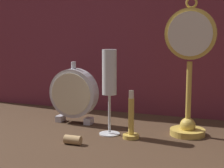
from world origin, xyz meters
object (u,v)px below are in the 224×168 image
(mantel_clock_silver, at_px, (74,94))
(champagne_flute, at_px, (110,79))
(pocket_watch_on_stand, at_px, (189,71))
(wine_cork, at_px, (73,140))
(brass_candlestick, at_px, (131,123))

(mantel_clock_silver, relative_size, champagne_flute, 0.81)
(pocket_watch_on_stand, relative_size, wine_cork, 8.50)
(brass_candlestick, xyz_separation_m, wine_cork, (-0.12, -0.10, -0.03))
(mantel_clock_silver, xyz_separation_m, wine_cork, (0.09, -0.19, -0.08))
(mantel_clock_silver, height_order, brass_candlestick, mantel_clock_silver)
(pocket_watch_on_stand, distance_m, mantel_clock_silver, 0.35)
(mantel_clock_silver, height_order, wine_cork, mantel_clock_silver)
(wine_cork, bearing_deg, champagne_flute, 64.05)
(pocket_watch_on_stand, xyz_separation_m, wine_cork, (-0.25, -0.18, -0.16))
(champagne_flute, distance_m, brass_candlestick, 0.13)
(brass_candlestick, bearing_deg, mantel_clock_silver, 156.39)
(pocket_watch_on_stand, relative_size, mantel_clock_silver, 1.97)
(champagne_flute, relative_size, wine_cork, 5.35)
(champagne_flute, xyz_separation_m, brass_candlestick, (0.06, -0.01, -0.11))
(champagne_flute, xyz_separation_m, wine_cork, (-0.05, -0.11, -0.14))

